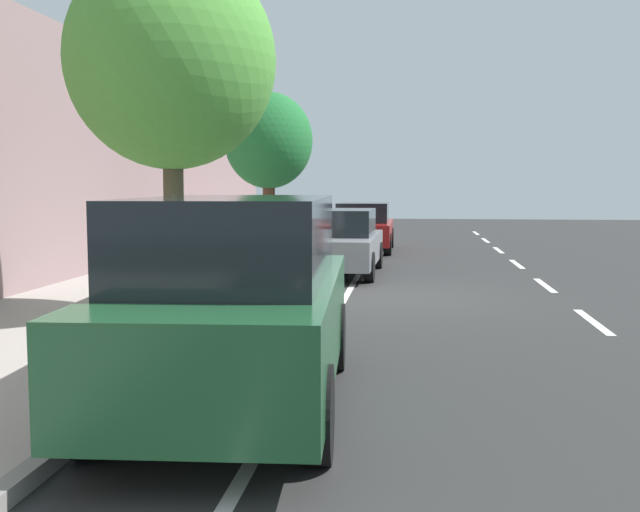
% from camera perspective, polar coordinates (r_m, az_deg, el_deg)
% --- Properties ---
extents(ground, '(63.61, 63.61, 0.00)m').
position_cam_1_polar(ground, '(14.28, 4.81, -3.07)').
color(ground, '#2A2A2A').
extents(sidewalk, '(4.26, 39.75, 0.14)m').
position_cam_1_polar(sidewalk, '(15.07, -12.11, -2.46)').
color(sidewalk, '#A49991').
rests_on(sidewalk, ground).
extents(curb_edge, '(0.16, 39.75, 0.14)m').
position_cam_1_polar(curb_edge, '(14.51, -3.81, -2.65)').
color(curb_edge, gray).
rests_on(curb_edge, ground).
extents(lane_stripe_centre, '(0.14, 40.00, 0.01)m').
position_cam_1_polar(lane_stripe_centre, '(14.43, 17.99, -3.21)').
color(lane_stripe_centre, white).
rests_on(lane_stripe_centre, ground).
extents(lane_stripe_bike_edge, '(0.12, 39.75, 0.01)m').
position_cam_1_polar(lane_stripe_bike_edge, '(14.32, 1.99, -3.01)').
color(lane_stripe_bike_edge, white).
rests_on(lane_stripe_bike_edge, ground).
extents(building_facade, '(0.50, 39.75, 5.33)m').
position_cam_1_polar(building_facade, '(15.87, -20.53, 7.11)').
color(building_facade, gray).
rests_on(building_facade, ground).
extents(parked_sedan_red_nearest, '(1.84, 4.40, 1.52)m').
position_cam_1_polar(parked_sedan_red_nearest, '(23.77, 3.28, 2.18)').
color(parked_sedan_red_nearest, maroon).
rests_on(parked_sedan_red_nearest, ground).
extents(parked_sedan_grey_second, '(1.92, 4.44, 1.52)m').
position_cam_1_polar(parked_sedan_grey_second, '(17.67, 1.46, 1.05)').
color(parked_sedan_grey_second, slate).
rests_on(parked_sedan_grey_second, ground).
extents(parked_suv_green_mid, '(2.17, 4.80, 1.99)m').
position_cam_1_polar(parked_suv_green_mid, '(7.21, -6.34, -3.27)').
color(parked_suv_green_mid, '#1E512D').
rests_on(parked_suv_green_mid, ground).
extents(bicycle_at_curb, '(1.45, 1.01, 0.74)m').
position_cam_1_polar(bicycle_at_curb, '(11.05, -4.71, -3.66)').
color(bicycle_at_curb, black).
rests_on(bicycle_at_curb, ground).
extents(cyclist_with_backpack, '(0.52, 0.55, 1.67)m').
position_cam_1_polar(cyclist_with_backpack, '(11.44, -5.39, -0.09)').
color(cyclist_with_backpack, '#C6B284').
rests_on(cyclist_with_backpack, ground).
extents(street_tree_near_cyclist, '(2.23, 2.23, 4.27)m').
position_cam_1_polar(street_tree_near_cyclist, '(19.30, -3.90, 8.58)').
color(street_tree_near_cyclist, brown).
rests_on(street_tree_near_cyclist, sidewalk).
extents(street_tree_mid_block, '(3.13, 3.13, 5.44)m').
position_cam_1_polar(street_tree_mid_block, '(11.84, -11.15, 14.19)').
color(street_tree_mid_block, '#4A442F').
rests_on(street_tree_mid_block, sidewalk).
extents(fire_hydrant, '(0.22, 0.22, 0.84)m').
position_cam_1_polar(fire_hydrant, '(15.19, -4.95, -0.42)').
color(fire_hydrant, red).
rests_on(fire_hydrant, sidewalk).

